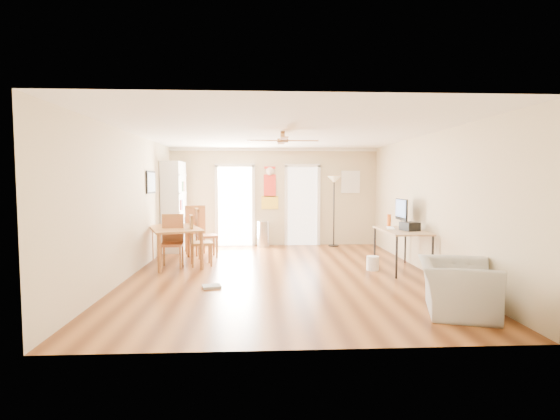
{
  "coord_description": "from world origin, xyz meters",
  "views": [
    {
      "loc": [
        -0.42,
        -7.62,
        1.73
      ],
      "look_at": [
        0.0,
        0.6,
        1.15
      ],
      "focal_mm": 26.68,
      "sensor_mm": 36.0,
      "label": 1
    }
  ],
  "objects": [
    {
      "name": "wall_decal",
      "position": [
        -0.13,
        3.48,
        1.55
      ],
      "size": [
        0.46,
        0.03,
        1.1
      ],
      "primitive_type": "cube",
      "color": "red",
      "rests_on": "wall_back"
    },
    {
      "name": "dining_table",
      "position": [
        -2.15,
        1.01,
        0.38
      ],
      "size": [
        1.38,
        1.75,
        0.77
      ],
      "primitive_type": null,
      "rotation": [
        0.0,
        0.0,
        0.34
      ],
      "color": "olive",
      "rests_on": "floor"
    },
    {
      "name": "trash_can",
      "position": [
        -0.31,
        3.21,
        0.34
      ],
      "size": [
        0.36,
        0.36,
        0.68
      ],
      "primitive_type": "cylinder",
      "rotation": [
        0.0,
        0.0,
        -0.16
      ],
      "color": "silver",
      "rests_on": "floor"
    },
    {
      "name": "wall_left",
      "position": [
        -2.75,
        0.0,
        1.3
      ],
      "size": [
        0.04,
        7.0,
        2.6
      ],
      "primitive_type": null,
      "color": "beige",
      "rests_on": "floor"
    },
    {
      "name": "dining_chair_near",
      "position": [
        -2.16,
        0.7,
        0.52
      ],
      "size": [
        0.46,
        0.46,
        1.05
      ],
      "primitive_type": null,
      "rotation": [
        0.0,
        0.0,
        0.07
      ],
      "color": "#94542F",
      "rests_on": "floor"
    },
    {
      "name": "bookshelf",
      "position": [
        -2.51,
        2.72,
        1.1
      ],
      "size": [
        0.71,
        1.07,
        2.2
      ],
      "primitive_type": null,
      "rotation": [
        0.0,
        0.0,
        0.3
      ],
      "color": "silver",
      "rests_on": "floor"
    },
    {
      "name": "wall_back",
      "position": [
        0.0,
        3.5,
        1.3
      ],
      "size": [
        5.5,
        0.04,
        2.6
      ],
      "primitive_type": null,
      "color": "beige",
      "rests_on": "floor"
    },
    {
      "name": "printer",
      "position": [
        2.45,
        0.11,
        0.86
      ],
      "size": [
        0.34,
        0.38,
        0.16
      ],
      "primitive_type": "cube",
      "rotation": [
        0.0,
        0.0,
        0.27
      ],
      "color": "black",
      "rests_on": "computer_desk"
    },
    {
      "name": "floor_cloth",
      "position": [
        -1.19,
        -0.96,
        0.02
      ],
      "size": [
        0.34,
        0.29,
        0.04
      ],
      "primitive_type": "cube",
      "rotation": [
        0.0,
        0.0,
        0.24
      ],
      "color": "gray",
      "rests_on": "floor"
    },
    {
      "name": "framed_poster",
      "position": [
        -2.73,
        1.4,
        1.7
      ],
      "size": [
        0.04,
        0.66,
        0.48
      ],
      "primitive_type": "cube",
      "color": "black",
      "rests_on": "wall_left"
    },
    {
      "name": "keyboard",
      "position": [
        2.2,
        0.49,
        0.79
      ],
      "size": [
        0.25,
        0.46,
        0.02
      ],
      "primitive_type": "cube",
      "rotation": [
        0.0,
        0.0,
        -0.25
      ],
      "color": "white",
      "rests_on": "computer_desk"
    },
    {
      "name": "kitchen_doorway",
      "position": [
        -1.05,
        3.48,
        1.05
      ],
      "size": [
        0.9,
        0.1,
        2.1
      ],
      "primitive_type": null,
      "color": "white",
      "rests_on": "wall_back"
    },
    {
      "name": "ac_grille",
      "position": [
        2.05,
        3.47,
        1.7
      ],
      "size": [
        0.5,
        0.04,
        0.6
      ],
      "primitive_type": "cube",
      "color": "white",
      "rests_on": "wall_back"
    },
    {
      "name": "dining_chair_right_a",
      "position": [
        -1.6,
        1.76,
        0.55
      ],
      "size": [
        0.56,
        0.56,
        1.1
      ],
      "primitive_type": null,
      "rotation": [
        0.0,
        0.0,
        1.85
      ],
      "color": "#9A6031",
      "rests_on": "floor"
    },
    {
      "name": "dining_chair_far",
      "position": [
        -1.96,
        2.4,
        0.57
      ],
      "size": [
        0.57,
        0.57,
        1.14
      ],
      "primitive_type": null,
      "rotation": [
        0.0,
        0.0,
        3.38
      ],
      "color": "#AB6237",
      "rests_on": "floor"
    },
    {
      "name": "ceiling_fan",
      "position": [
        0.0,
        -0.3,
        2.43
      ],
      "size": [
        1.24,
        1.24,
        0.2
      ],
      "primitive_type": null,
      "color": "#593819",
      "rests_on": "ceiling"
    },
    {
      "name": "armchair",
      "position": [
        2.15,
        -2.42,
        0.34
      ],
      "size": [
        1.19,
        1.28,
        0.68
      ],
      "primitive_type": "imported",
      "rotation": [
        0.0,
        0.0,
        1.26
      ],
      "color": "#9B9B96",
      "rests_on": "floor"
    },
    {
      "name": "wastebasket_a",
      "position": [
        1.78,
        0.23,
        0.14
      ],
      "size": [
        0.3,
        0.3,
        0.27
      ],
      "primitive_type": "cylinder",
      "rotation": [
        0.0,
        0.0,
        0.32
      ],
      "color": "white",
      "rests_on": "floor"
    },
    {
      "name": "computer_desk",
      "position": [
        2.33,
        0.22,
        0.39
      ],
      "size": [
        0.73,
        1.46,
        0.78
      ],
      "primitive_type": null,
      "color": "#A58359",
      "rests_on": "floor"
    },
    {
      "name": "wall_right",
      "position": [
        2.75,
        0.0,
        1.3
      ],
      "size": [
        0.04,
        7.0,
        2.6
      ],
      "primitive_type": null,
      "color": "beige",
      "rests_on": "floor"
    },
    {
      "name": "crown_molding",
      "position": [
        0.0,
        0.0,
        2.56
      ],
      "size": [
        5.5,
        7.0,
        0.08
      ],
      "primitive_type": null,
      "color": "white",
      "rests_on": "wall_back"
    },
    {
      "name": "orange_bottle",
      "position": [
        2.3,
        0.9,
        0.91
      ],
      "size": [
        0.1,
        0.1,
        0.25
      ],
      "primitive_type": "cylinder",
      "rotation": [
        0.0,
        0.0,
        0.31
      ],
      "color": "#E45D14",
      "rests_on": "computer_desk"
    },
    {
      "name": "dining_chair_right_b",
      "position": [
        -1.6,
        0.87,
        0.52
      ],
      "size": [
        0.51,
        0.51,
        1.03
      ],
      "primitive_type": null,
      "rotation": [
        0.0,
        0.0,
        1.8
      ],
      "color": "#A37334",
      "rests_on": "floor"
    },
    {
      "name": "imac",
      "position": [
        2.47,
        0.64,
        1.07
      ],
      "size": [
        0.28,
        0.62,
        0.58
      ],
      "primitive_type": null,
      "rotation": [
        0.0,
        0.0,
        -0.33
      ],
      "color": "black",
      "rests_on": "computer_desk"
    },
    {
      "name": "bathroom_doorway",
      "position": [
        0.75,
        3.48,
        1.05
      ],
      "size": [
        0.8,
        0.1,
        2.1
      ],
      "primitive_type": null,
      "color": "white",
      "rests_on": "wall_back"
    },
    {
      "name": "wall_front",
      "position": [
        0.0,
        -3.5,
        1.3
      ],
      "size": [
        5.5,
        0.04,
        2.6
      ],
      "primitive_type": null,
      "color": "beige",
      "rests_on": "floor"
    },
    {
      "name": "torchiere_lamp",
      "position": [
        1.56,
        3.22,
        0.93
      ],
      "size": [
        0.44,
        0.44,
        1.85
      ],
      "primitive_type": null,
      "rotation": [
        0.0,
        0.0,
        0.33
      ],
      "color": "black",
      "rests_on": "floor"
    },
    {
      "name": "floor",
      "position": [
        0.0,
        0.0,
        0.0
      ],
      "size": [
        7.0,
        7.0,
        0.0
      ],
      "primitive_type": "plane",
      "color": "brown",
      "rests_on": "ground"
    },
    {
      "name": "ceiling",
      "position": [
        0.0,
        0.0,
        2.6
      ],
      "size": [
        5.5,
        7.0,
        0.0
      ],
      "primitive_type": null,
      "color": "silver",
      "rests_on": "floor"
    }
  ]
}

